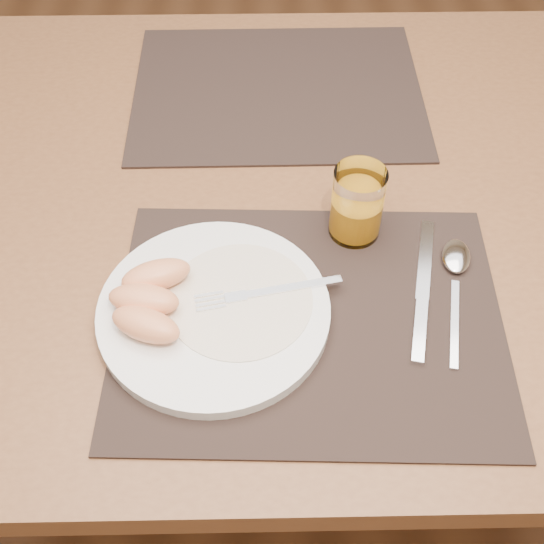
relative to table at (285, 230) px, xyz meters
The scene contains 11 objects.
ground 0.67m from the table, ahead, with size 5.00×5.00×0.00m, color brown.
table is the anchor object (origin of this frame).
placemat_near 0.24m from the table, 84.64° to the right, with size 0.45×0.35×0.00m, color black.
placemat_far 0.24m from the table, 91.50° to the left, with size 0.45×0.35×0.00m, color black.
plate 0.25m from the table, 112.75° to the right, with size 0.27×0.27×0.02m, color white.
plate_dressing 0.24m from the table, 106.32° to the right, with size 0.17×0.17×0.00m.
fork 0.23m from the table, 101.69° to the right, with size 0.17×0.05×0.00m.
knife 0.27m from the table, 51.57° to the right, with size 0.06×0.22×0.01m.
spoon 0.27m from the table, 35.87° to the right, with size 0.06×0.19×0.01m.
juice_glass 0.18m from the table, 43.96° to the right, with size 0.07×0.07×0.10m.
grapefruit_wedges 0.29m from the table, 127.17° to the right, with size 0.10×0.13×0.03m.
Camera 1 is at (-0.03, -0.68, 1.40)m, focal length 45.00 mm.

